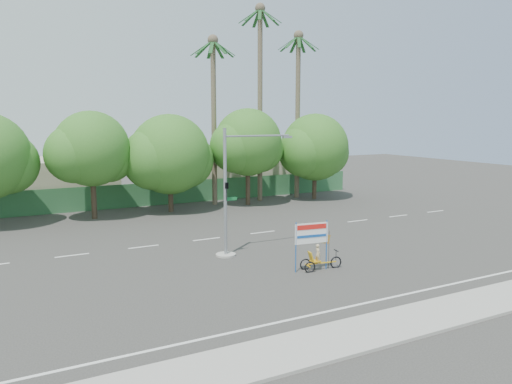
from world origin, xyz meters
name	(u,v)px	position (x,y,z in m)	size (l,w,h in m)	color
ground	(304,268)	(0.00, 0.00, 0.00)	(120.00, 120.00, 0.00)	#33302D
sidewalk_near	(414,320)	(0.00, -7.50, 0.06)	(50.00, 2.40, 0.12)	gray
fence	(169,193)	(0.00, 21.50, 1.00)	(38.00, 0.08, 2.00)	#336B3D
building_left	(41,183)	(-10.00, 26.00, 2.00)	(12.00, 8.00, 4.00)	#BBB395
building_right	(230,174)	(8.00, 26.00, 1.80)	(14.00, 8.00, 3.60)	#BBB395
tree_left	(91,152)	(-7.05, 18.00, 5.06)	(6.66, 5.60, 8.07)	#473828
tree_center	(169,157)	(-1.05, 18.00, 4.47)	(7.62, 6.40, 7.85)	#473828
tree_right	(247,145)	(5.95, 18.00, 5.24)	(6.90, 5.80, 8.36)	#473828
tree_far_right	(315,149)	(12.95, 18.00, 4.64)	(7.38, 6.20, 7.94)	#473828
palm_tall	(260,85)	(8.00, 19.50, 10.46)	(3.73, 3.79, 17.45)	#70604C
palm_mid	(298,98)	(12.00, 19.50, 9.40)	(3.73, 3.79, 15.45)	#70604C
palm_short	(214,102)	(3.50, 19.50, 8.86)	(3.73, 3.79, 14.45)	#70604C
traffic_signal	(230,203)	(-2.20, 3.98, 2.92)	(4.72, 1.10, 7.00)	gray
trike_billboard	(316,250)	(0.37, -0.50, 1.02)	(2.57, 0.77, 2.54)	black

